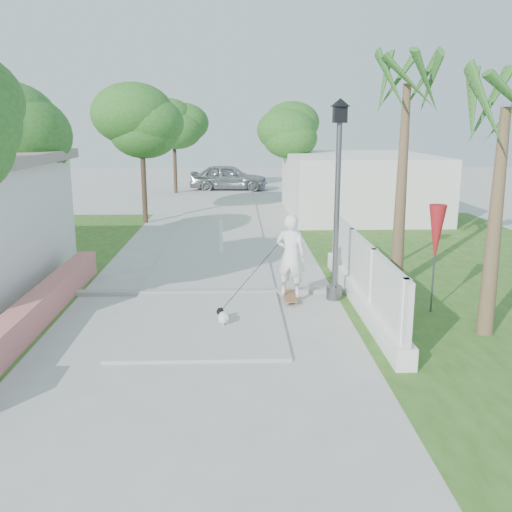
{
  "coord_description": "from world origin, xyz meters",
  "views": [
    {
      "loc": [
        0.69,
        -6.9,
        3.93
      ],
      "look_at": [
        1.1,
        5.17,
        1.1
      ],
      "focal_mm": 40.0,
      "sensor_mm": 36.0,
      "label": 1
    }
  ],
  "objects_px": {
    "skateboarder": "(262,271)",
    "parked_car": "(229,177)",
    "dog": "(223,317)",
    "bollard": "(221,236)",
    "patio_umbrella": "(436,234)",
    "street_lamp": "(337,193)"
  },
  "relations": [
    {
      "from": "dog",
      "to": "patio_umbrella",
      "type": "bearing_deg",
      "value": -15.21
    },
    {
      "from": "street_lamp",
      "to": "bollard",
      "type": "xyz_separation_m",
      "value": [
        -2.7,
        4.5,
        -1.84
      ]
    },
    {
      "from": "dog",
      "to": "parked_car",
      "type": "xyz_separation_m",
      "value": [
        -0.17,
        23.29,
        0.59
      ]
    },
    {
      "from": "dog",
      "to": "parked_car",
      "type": "height_order",
      "value": "parked_car"
    },
    {
      "from": "street_lamp",
      "to": "patio_umbrella",
      "type": "bearing_deg",
      "value": -27.76
    },
    {
      "from": "patio_umbrella",
      "to": "parked_car",
      "type": "xyz_separation_m",
      "value": [
        -4.57,
        22.61,
        -0.91
      ]
    },
    {
      "from": "skateboarder",
      "to": "bollard",
      "type": "bearing_deg",
      "value": -58.05
    },
    {
      "from": "dog",
      "to": "parked_car",
      "type": "distance_m",
      "value": 23.3
    },
    {
      "from": "patio_umbrella",
      "to": "dog",
      "type": "distance_m",
      "value": 4.7
    },
    {
      "from": "street_lamp",
      "to": "parked_car",
      "type": "bearing_deg",
      "value": 97.04
    },
    {
      "from": "parked_car",
      "to": "skateboarder",
      "type": "bearing_deg",
      "value": -174.56
    },
    {
      "from": "skateboarder",
      "to": "parked_car",
      "type": "height_order",
      "value": "skateboarder"
    },
    {
      "from": "bollard",
      "to": "skateboarder",
      "type": "distance_m",
      "value": 5.22
    },
    {
      "from": "street_lamp",
      "to": "bollard",
      "type": "relative_size",
      "value": 4.07
    },
    {
      "from": "street_lamp",
      "to": "dog",
      "type": "relative_size",
      "value": 9.31
    },
    {
      "from": "street_lamp",
      "to": "skateboarder",
      "type": "distance_m",
      "value": 2.4
    },
    {
      "from": "bollard",
      "to": "dog",
      "type": "bearing_deg",
      "value": -88.13
    },
    {
      "from": "street_lamp",
      "to": "skateboarder",
      "type": "bearing_deg",
      "value": -160.11
    },
    {
      "from": "bollard",
      "to": "patio_umbrella",
      "type": "relative_size",
      "value": 0.47
    },
    {
      "from": "patio_umbrella",
      "to": "skateboarder",
      "type": "distance_m",
      "value": 3.71
    },
    {
      "from": "skateboarder",
      "to": "dog",
      "type": "height_order",
      "value": "skateboarder"
    },
    {
      "from": "patio_umbrella",
      "to": "parked_car",
      "type": "distance_m",
      "value": 23.09
    }
  ]
}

